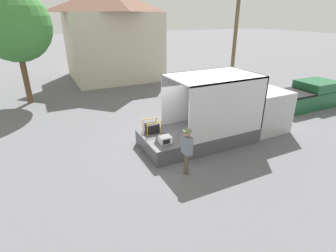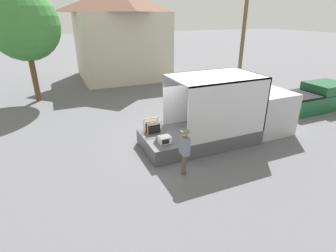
% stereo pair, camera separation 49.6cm
% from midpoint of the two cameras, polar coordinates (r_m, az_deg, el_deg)
% --- Properties ---
extents(ground_plane, '(160.00, 160.00, 0.00)m').
position_cam_midpoint_polar(ground_plane, '(11.75, -0.01, -4.83)').
color(ground_plane, slate).
extents(box_truck, '(6.08, 2.50, 3.09)m').
position_cam_midpoint_polar(box_truck, '(13.25, 14.25, 2.14)').
color(box_truck, '#B2B2B7').
rests_on(box_truck, ground).
extents(tailgate_deck, '(1.35, 2.37, 0.67)m').
position_cam_midpoint_polar(tailgate_deck, '(11.35, -3.07, -4.04)').
color(tailgate_deck, '#4C4C51').
rests_on(tailgate_deck, ground).
extents(microwave, '(0.49, 0.42, 0.29)m').
position_cam_midpoint_polar(microwave, '(10.67, -1.94, -2.99)').
color(microwave, white).
rests_on(microwave, tailgate_deck).
extents(portable_generator, '(0.69, 0.54, 0.57)m').
position_cam_midpoint_polar(portable_generator, '(11.63, -4.61, -0.38)').
color(portable_generator, black).
rests_on(portable_generator, tailgate_deck).
extents(worker_person, '(0.32, 0.44, 1.79)m').
position_cam_midpoint_polar(worker_person, '(9.44, 2.61, -4.72)').
color(worker_person, brown).
rests_on(worker_person, ground).
extents(pickup_truck_green, '(5.30, 2.07, 1.57)m').
position_cam_midpoint_polar(pickup_truck_green, '(19.21, 27.70, 5.85)').
color(pickup_truck_green, '#1E5633').
rests_on(pickup_truck_green, ground).
extents(house_backdrop, '(7.73, 7.72, 7.68)m').
position_cam_midpoint_polar(house_backdrop, '(25.28, -12.82, 19.01)').
color(house_backdrop, beige).
rests_on(house_backdrop, ground).
extents(utility_pole, '(1.80, 0.28, 8.64)m').
position_cam_midpoint_polar(utility_pole, '(21.27, 13.87, 19.75)').
color(utility_pole, brown).
rests_on(utility_pole, ground).
extents(street_tree, '(4.34, 4.34, 7.04)m').
position_cam_midpoint_polar(street_tree, '(19.49, -31.11, 18.15)').
color(street_tree, brown).
rests_on(street_tree, ground).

